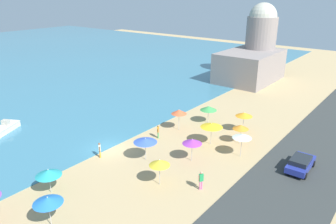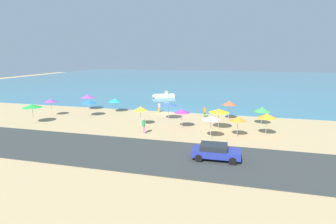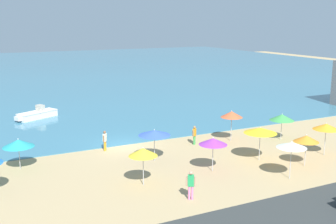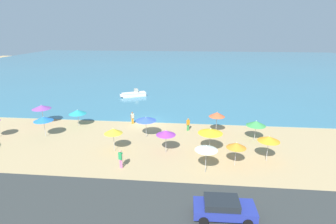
# 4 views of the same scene
# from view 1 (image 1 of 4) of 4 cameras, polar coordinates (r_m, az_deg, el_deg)

# --- Properties ---
(ground_plane) EXTENTS (160.00, 160.00, 0.00)m
(ground_plane) POSITION_cam_1_polar(r_m,az_deg,el_deg) (36.33, -10.30, -6.36)
(ground_plane) COLOR tan
(coastal_road) EXTENTS (80.00, 8.00, 0.06)m
(coastal_road) POSITION_cam_1_polar(r_m,az_deg,el_deg) (27.44, 17.05, -16.78)
(coastal_road) COLOR #333635
(coastal_road) RESTS_ON ground_plane
(beach_umbrella_0) EXTENTS (1.90, 1.90, 2.71)m
(beach_umbrella_0) POSITION_cam_1_polar(r_m,az_deg,el_deg) (39.57, 1.93, 0.04)
(beach_umbrella_0) COLOR #B2B2B7
(beach_umbrella_0) RESTS_ON ground_plane
(beach_umbrella_1) EXTENTS (2.17, 2.17, 2.48)m
(beach_umbrella_1) POSITION_cam_1_polar(r_m,az_deg,el_deg) (25.65, -20.22, -14.23)
(beach_umbrella_1) COLOR #B2B2B7
(beach_umbrella_1) RESTS_ON ground_plane
(beach_umbrella_2) EXTENTS (1.80, 1.80, 2.33)m
(beach_umbrella_2) POSITION_cam_1_polar(r_m,az_deg,el_deg) (37.03, 12.55, -2.55)
(beach_umbrella_2) COLOR #B2B2B7
(beach_umbrella_2) RESTS_ON ground_plane
(beach_umbrella_3) EXTENTS (2.14, 2.14, 2.35)m
(beach_umbrella_3) POSITION_cam_1_polar(r_m,az_deg,el_deg) (42.14, 7.07, 0.67)
(beach_umbrella_3) COLOR #B2B2B7
(beach_umbrella_3) RESTS_ON ground_plane
(beach_umbrella_4) EXTENTS (1.97, 1.97, 2.45)m
(beach_umbrella_4) POSITION_cam_1_polar(r_m,az_deg,el_deg) (32.58, 4.23, -5.14)
(beach_umbrella_4) COLOR #B2B2B7
(beach_umbrella_4) RESTS_ON ground_plane
(beach_umbrella_5) EXTENTS (2.18, 2.18, 2.25)m
(beach_umbrella_5) POSITION_cam_1_polar(r_m,az_deg,el_deg) (29.54, -20.11, -9.90)
(beach_umbrella_5) COLOR #B2B2B7
(beach_umbrella_5) RESTS_ON ground_plane
(beach_umbrella_6) EXTENTS (1.98, 1.98, 2.58)m
(beach_umbrella_6) POSITION_cam_1_polar(r_m,az_deg,el_deg) (34.05, 12.77, -4.13)
(beach_umbrella_6) COLOR #B2B2B7
(beach_umbrella_6) RESTS_ON ground_plane
(beach_umbrella_7) EXTENTS (2.02, 2.02, 2.60)m
(beach_umbrella_7) POSITION_cam_1_polar(r_m,az_deg,el_deg) (39.99, 13.12, -0.40)
(beach_umbrella_7) COLOR #B2B2B7
(beach_umbrella_7) RESTS_ON ground_plane
(beach_umbrella_8) EXTENTS (2.38, 2.38, 2.42)m
(beach_umbrella_8) POSITION_cam_1_polar(r_m,az_deg,el_deg) (32.78, -3.98, -4.96)
(beach_umbrella_8) COLOR #B2B2B7
(beach_umbrella_8) RESTS_ON ground_plane
(beach_umbrella_11) EXTENTS (1.86, 1.86, 2.54)m
(beach_umbrella_11) POSITION_cam_1_polar(r_m,az_deg,el_deg) (28.67, -1.49, -8.80)
(beach_umbrella_11) COLOR #B2B2B7
(beach_umbrella_11) RESTS_ON ground_plane
(beach_umbrella_12) EXTENTS (2.46, 2.46, 2.59)m
(beach_umbrella_12) POSITION_cam_1_polar(r_m,az_deg,el_deg) (36.14, 7.60, -2.31)
(beach_umbrella_12) COLOR #B2B2B7
(beach_umbrella_12) RESTS_ON ground_plane
(bather_0) EXTENTS (0.40, 0.47, 1.65)m
(bather_0) POSITION_cam_1_polar(r_m,az_deg,el_deg) (34.40, -11.81, -6.37)
(bather_0) COLOR orange
(bather_0) RESTS_ON ground_plane
(bather_1) EXTENTS (0.45, 0.41, 1.61)m
(bather_1) POSITION_cam_1_polar(r_m,az_deg,el_deg) (37.96, -1.74, -3.29)
(bather_1) COLOR green
(bather_1) RESTS_ON ground_plane
(bather_2) EXTENTS (0.51, 0.37, 1.77)m
(bather_2) POSITION_cam_1_polar(r_m,az_deg,el_deg) (28.76, 5.78, -11.61)
(bather_2) COLOR pink
(bather_2) RESTS_ON ground_plane
(parked_car_0) EXTENTS (4.10, 2.00, 1.36)m
(parked_car_0) POSITION_cam_1_polar(r_m,az_deg,el_deg) (33.86, 22.09, -8.27)
(parked_car_0) COLOR navy
(parked_car_0) RESTS_ON coastal_road
(skiff_nearshore) EXTENTS (4.69, 3.24, 1.38)m
(skiff_nearshore) POSITION_cam_1_polar(r_m,az_deg,el_deg) (44.23, -26.64, -2.63)
(skiff_nearshore) COLOR silver
(skiff_nearshore) RESTS_ON sea
(harbor_fortress) EXTENTS (13.54, 8.86, 14.00)m
(harbor_fortress) POSITION_cam_1_polar(r_m,az_deg,el_deg) (64.79, 14.84, 9.69)
(harbor_fortress) COLOR gray
(harbor_fortress) RESTS_ON ground_plane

